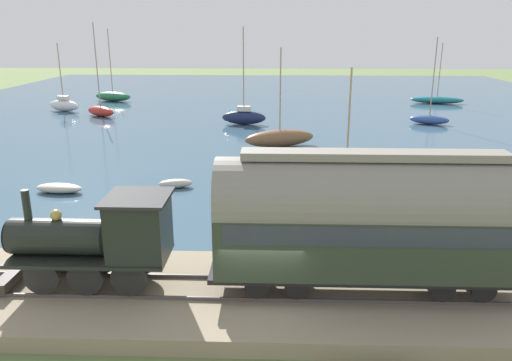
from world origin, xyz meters
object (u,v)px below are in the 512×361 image
object	(u,v)px
rowboat_near_shore	(59,188)
steam_locomotive	(102,235)
sailboat_white	(64,105)
passenger_coach	(370,217)
rowboat_far_out	(176,183)
sailboat_teal	(437,100)
sailboat_navy	(244,117)
sailboat_green	(113,96)
sailboat_brown	(280,138)
sailboat_red	(101,110)
sailboat_blue	(429,119)
sailboat_yellow	(345,187)

from	to	relation	value
rowboat_near_shore	steam_locomotive	bearing A→B (deg)	-144.89
sailboat_white	rowboat_near_shore	size ratio (longest dim) A/B	2.63
passenger_coach	rowboat_far_out	size ratio (longest dim) A/B	4.92
sailboat_teal	sailboat_navy	world-z (taller)	sailboat_navy
sailboat_teal	sailboat_white	bearing A→B (deg)	109.99
steam_locomotive	sailboat_navy	bearing A→B (deg)	-4.72
sailboat_teal	sailboat_green	world-z (taller)	sailboat_green
sailboat_green	sailboat_white	distance (m)	8.48
sailboat_brown	sailboat_red	size ratio (longest dim) A/B	0.80
passenger_coach	steam_locomotive	bearing A→B (deg)	90.00
sailboat_brown	sailboat_red	world-z (taller)	sailboat_red
sailboat_navy	rowboat_far_out	world-z (taller)	sailboat_navy
sailboat_blue	rowboat_near_shore	size ratio (longest dim) A/B	2.90
sailboat_red	sailboat_yellow	bearing A→B (deg)	-106.52
sailboat_blue	sailboat_teal	bearing A→B (deg)	-0.04
sailboat_teal	sailboat_blue	distance (m)	14.55
sailboat_red	sailboat_green	size ratio (longest dim) A/B	1.07
sailboat_blue	sailboat_white	bearing A→B (deg)	100.12
passenger_coach	sailboat_red	distance (m)	41.50
rowboat_near_shore	sailboat_teal	bearing A→B (deg)	-36.12
sailboat_blue	rowboat_near_shore	world-z (taller)	sailboat_blue
rowboat_far_out	sailboat_blue	bearing A→B (deg)	-55.47
rowboat_far_out	sailboat_green	bearing A→B (deg)	11.98
sailboat_green	sailboat_teal	bearing A→B (deg)	-75.35
sailboat_green	sailboat_red	bearing A→B (deg)	-153.19
passenger_coach	sailboat_green	world-z (taller)	sailboat_green
sailboat_green	sailboat_navy	world-z (taller)	sailboat_navy
steam_locomotive	sailboat_navy	distance (m)	32.01
sailboat_brown	sailboat_navy	size ratio (longest dim) A/B	0.83
sailboat_navy	rowboat_near_shore	size ratio (longest dim) A/B	3.23
sailboat_brown	sailboat_navy	distance (m)	9.60
steam_locomotive	sailboat_red	world-z (taller)	sailboat_red
passenger_coach	sailboat_white	distance (m)	46.83
sailboat_yellow	sailboat_navy	bearing A→B (deg)	2.79
sailboat_green	sailboat_navy	distance (m)	22.85
sailboat_green	rowboat_near_shore	size ratio (longest dim) A/B	3.16
steam_locomotive	sailboat_blue	xyz separation A→B (m)	(32.64, -20.09, -1.86)
rowboat_far_out	sailboat_navy	bearing A→B (deg)	-18.59
sailboat_blue	sailboat_brown	bearing A→B (deg)	144.39
sailboat_yellow	rowboat_near_shore	world-z (taller)	sailboat_yellow
sailboat_yellow	sailboat_navy	world-z (taller)	sailboat_navy
sailboat_red	rowboat_near_shore	distance (m)	25.34
sailboat_teal	sailboat_navy	xyz separation A→B (m)	(-14.48, 22.38, 0.29)
sailboat_blue	rowboat_far_out	size ratio (longest dim) A/B	3.94
sailboat_yellow	rowboat_far_out	world-z (taller)	sailboat_yellow
sailboat_teal	sailboat_white	distance (m)	43.05
sailboat_teal	sailboat_yellow	size ratio (longest dim) A/B	1.03
steam_locomotive	sailboat_red	xyz separation A→B (m)	(35.86, 12.31, -1.77)
passenger_coach	sailboat_white	bearing A→B (deg)	33.54
sailboat_yellow	passenger_coach	bearing A→B (deg)	160.78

